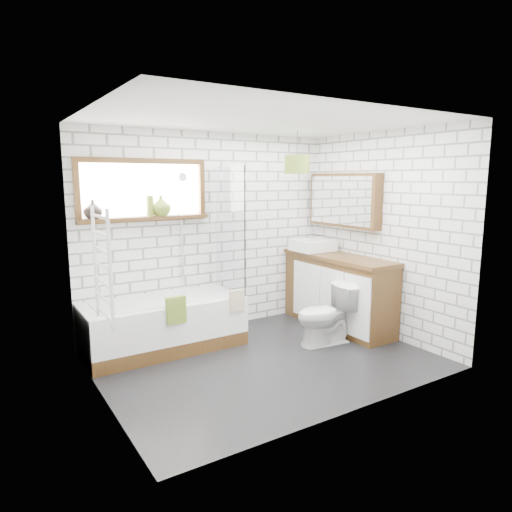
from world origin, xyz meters
TOP-DOWN VIEW (x-y plane):
  - floor at (0.00, 0.00)m, footprint 3.40×2.60m
  - ceiling at (0.00, 0.00)m, footprint 3.40×2.60m
  - wall_back at (0.00, 1.30)m, footprint 3.40×0.01m
  - wall_front at (0.00, -1.30)m, footprint 3.40×0.01m
  - wall_left at (-1.70, 0.00)m, footprint 0.01×2.60m
  - wall_right at (1.70, 0.00)m, footprint 0.01×2.60m
  - window at (-0.85, 1.26)m, footprint 1.52×0.16m
  - towel_radiator at (-1.66, 0.00)m, footprint 0.06×0.52m
  - mirror_cabinet at (1.62, 0.60)m, footprint 0.16×1.20m
  - shower_riser at (-0.40, 1.26)m, footprint 0.02×0.02m
  - bathtub at (-0.80, 0.91)m, footprint 1.78×0.78m
  - shower_screen at (0.07, 0.91)m, footprint 0.02×0.72m
  - towel_green at (-0.81, 0.52)m, footprint 0.22×0.06m
  - towel_beige at (-0.06, 0.52)m, footprint 0.18×0.05m
  - vanity at (1.43, 0.45)m, footprint 0.54×1.67m
  - basin at (1.37, 0.91)m, footprint 0.51×0.45m
  - tap at (1.53, 0.91)m, footprint 0.03×0.03m
  - toilet at (0.86, 0.04)m, footprint 0.48×0.74m
  - vase_olive at (-0.66, 1.23)m, footprint 0.29×0.29m
  - vase_dark at (-1.43, 1.23)m, footprint 0.23×0.23m
  - bottle at (-0.80, 1.23)m, footprint 0.10×0.10m
  - pendant at (0.84, 0.61)m, footprint 0.30×0.30m

SIDE VIEW (x-z plane):
  - floor at x=0.00m, z-range -0.01..0.00m
  - bathtub at x=-0.80m, z-range 0.00..0.58m
  - toilet at x=0.86m, z-range 0.00..0.71m
  - vanity at x=1.43m, z-range 0.00..0.96m
  - towel_green at x=-0.81m, z-range 0.41..0.70m
  - towel_beige at x=-0.06m, z-range 0.44..0.68m
  - basin at x=1.37m, z-range 0.96..1.11m
  - tap at x=1.53m, z-range 1.01..1.16m
  - towel_radiator at x=-1.66m, z-range 0.70..1.70m
  - wall_back at x=0.00m, z-range 0.00..2.50m
  - wall_front at x=0.00m, z-range 0.00..2.50m
  - wall_left at x=-1.70m, z-range 0.00..2.50m
  - wall_right at x=1.70m, z-range 0.00..2.50m
  - shower_screen at x=0.07m, z-range 0.58..2.08m
  - shower_riser at x=-0.40m, z-range 0.70..2.00m
  - vase_dark at x=-1.43m, z-range 1.48..1.69m
  - bottle at x=-0.80m, z-range 1.48..1.72m
  - vase_olive at x=-0.66m, z-range 1.48..1.72m
  - mirror_cabinet at x=1.62m, z-range 1.30..2.00m
  - window at x=-0.85m, z-range 1.46..2.14m
  - pendant at x=0.84m, z-range 1.99..2.21m
  - ceiling at x=0.00m, z-range 2.50..2.51m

